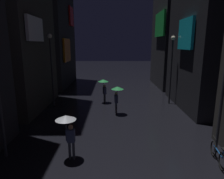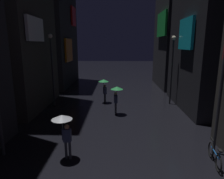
# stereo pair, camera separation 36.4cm
# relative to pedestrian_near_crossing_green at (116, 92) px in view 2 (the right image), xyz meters

# --- Properties ---
(pedestrian_near_crossing_green) EXTENTS (0.90, 0.90, 2.12)m
(pedestrian_near_crossing_green) POSITION_rel_pedestrian_near_crossing_green_xyz_m (0.00, 0.00, 0.00)
(pedestrian_near_crossing_green) COLOR #2D2D38
(pedestrian_near_crossing_green) RESTS_ON ground
(pedestrian_midstreet_centre_clear) EXTENTS (0.90, 0.90, 2.12)m
(pedestrian_midstreet_centre_clear) POSITION_rel_pedestrian_near_crossing_green_xyz_m (-2.31, -6.08, 0.00)
(pedestrian_midstreet_centre_clear) COLOR #2D2D38
(pedestrian_midstreet_centre_clear) RESTS_ON ground
(pedestrian_midstreet_left_green) EXTENTS (0.90, 0.90, 2.12)m
(pedestrian_midstreet_left_green) POSITION_rel_pedestrian_near_crossing_green_xyz_m (-1.10, 2.93, 0.00)
(pedestrian_midstreet_left_green) COLOR #2D2D38
(pedestrian_midstreet_left_green) RESTS_ON ground
(bicycle_parked_at_storefront) EXTENTS (0.36, 1.80, 0.96)m
(bicycle_parked_at_storefront) POSITION_rel_pedestrian_near_crossing_green_xyz_m (4.28, -6.30, -1.28)
(bicycle_parked_at_storefront) COLOR black
(bicycle_parked_at_storefront) RESTS_ON ground
(streetlamp_left_far) EXTENTS (0.36, 0.36, 5.94)m
(streetlamp_left_far) POSITION_rel_pedestrian_near_crossing_green_xyz_m (-5.32, 2.15, 2.01)
(streetlamp_left_far) COLOR #2D2D33
(streetlamp_left_far) RESTS_ON ground
(streetlamp_right_near) EXTENTS (0.36, 0.36, 6.22)m
(streetlamp_right_near) POSITION_rel_pedestrian_near_crossing_green_xyz_m (4.68, -5.38, 2.16)
(streetlamp_right_near) COLOR #2D2D33
(streetlamp_right_near) RESTS_ON ground
(streetlamp_right_far) EXTENTS (0.36, 0.36, 5.80)m
(streetlamp_right_far) POSITION_rel_pedestrian_near_crossing_green_xyz_m (4.68, 2.77, 1.93)
(streetlamp_right_far) COLOR #2D2D33
(streetlamp_right_far) RESTS_ON ground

